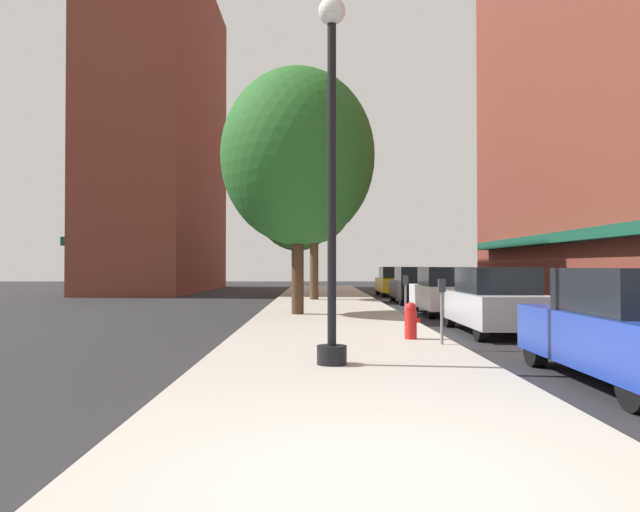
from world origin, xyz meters
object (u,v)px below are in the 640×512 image
object	(u,v)px
parking_meter_near	(406,292)
parking_meter_far	(442,303)
car_black	(415,286)
car_white	(445,292)
tree_near	(314,199)
fire_hydrant	(411,320)
tree_mid	(298,157)
car_blue	(633,328)
car_yellow	(394,282)
car_silver	(495,301)
tree_far	(298,201)
lamppost	(332,172)

from	to	relation	value
parking_meter_near	parking_meter_far	world-z (taller)	same
parking_meter_far	car_black	xyz separation A→B (m)	(1.95, 15.27, -0.14)
parking_meter_far	car_white	size ratio (longest dim) A/B	0.30
parking_meter_near	tree_near	distance (m)	12.57
fire_hydrant	car_black	bearing A→B (deg)	80.39
tree_near	tree_mid	distance (m)	8.81
parking_meter_far	car_blue	xyz separation A→B (m)	(1.95, -3.59, -0.14)
car_blue	car_yellow	size ratio (longest dim) A/B	1.00
parking_meter_near	car_silver	size ratio (longest dim) A/B	0.30
tree_near	tree_far	distance (m)	5.05
lamppost	car_yellow	world-z (taller)	lamppost
tree_far	car_blue	world-z (taller)	tree_far
car_white	car_silver	bearing A→B (deg)	-88.02
car_blue	tree_mid	bearing A→B (deg)	113.65
fire_hydrant	parking_meter_far	world-z (taller)	parking_meter_far
tree_far	car_white	bearing A→B (deg)	-66.48
fire_hydrant	parking_meter_far	bearing A→B (deg)	-62.27
lamppost	fire_hydrant	distance (m)	4.66
fire_hydrant	car_white	world-z (taller)	car_white
tree_far	car_blue	xyz separation A→B (m)	(5.50, -25.06, -4.53)
tree_near	parking_meter_far	bearing A→B (deg)	-81.03
lamppost	tree_far	bearing A→B (deg)	93.06
car_white	tree_mid	bearing A→B (deg)	-165.84
fire_hydrant	car_silver	xyz separation A→B (m)	(2.43, 2.05, 0.29)
lamppost	car_white	world-z (taller)	lamppost
car_black	car_yellow	world-z (taller)	same
parking_meter_far	tree_near	bearing A→B (deg)	98.97
tree_near	tree_far	world-z (taller)	tree_far
lamppost	fire_hydrant	size ratio (longest dim) A/B	7.47
parking_meter_far	car_black	world-z (taller)	car_black
parking_meter_far	car_black	size ratio (longest dim) A/B	0.30
parking_meter_near	car_black	bearing A→B (deg)	79.37
tree_mid	car_yellow	distance (m)	16.06
fire_hydrant	parking_meter_near	size ratio (longest dim) A/B	0.60
tree_mid	car_yellow	bearing A→B (deg)	70.78
lamppost	car_white	xyz separation A→B (m)	(4.22, 11.28, -2.39)
lamppost	car_black	world-z (taller)	lamppost
parking_meter_near	tree_near	xyz separation A→B (m)	(-2.61, 11.64, 3.95)
parking_meter_near	car_silver	world-z (taller)	car_silver
lamppost	fire_hydrant	xyz separation A→B (m)	(1.79, 3.36, -2.68)
tree_far	car_yellow	world-z (taller)	tree_far
car_blue	car_silver	size ratio (longest dim) A/B	1.00
parking_meter_near	car_silver	xyz separation A→B (m)	(1.95, -1.91, -0.14)
fire_hydrant	lamppost	bearing A→B (deg)	-118.09
parking_meter_far	car_yellow	distance (m)	22.38
fire_hydrant	car_black	size ratio (longest dim) A/B	0.18
car_white	parking_meter_far	bearing A→B (deg)	-100.46
tree_mid	car_blue	bearing A→B (deg)	-65.87
tree_far	car_silver	size ratio (longest dim) A/B	1.87
car_blue	car_white	bearing A→B (deg)	89.52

